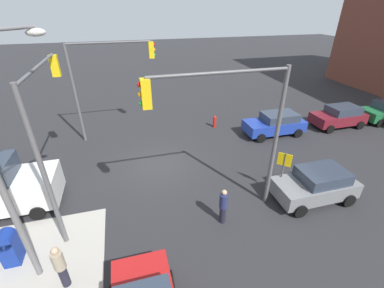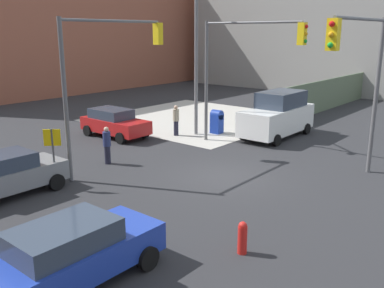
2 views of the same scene
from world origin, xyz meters
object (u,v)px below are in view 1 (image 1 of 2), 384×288
(traffic_signal_nw_corner, at_px, (231,118))
(mailbox_blue, at_px, (9,247))
(coupe_gray, at_px, (316,184))
(pedestrian_crossing, at_px, (60,266))
(traffic_signal_ne_corner, at_px, (47,114))
(sedan_maroon, at_px, (339,116))
(pedestrian_waiting, at_px, (223,206))
(fire_hydrant, at_px, (215,121))
(street_lamp_corner, at_px, (4,156))
(traffic_signal_se_corner, at_px, (106,72))
(sedan_blue, at_px, (275,124))

(traffic_signal_nw_corner, distance_m, mailbox_blue, 9.40)
(coupe_gray, bearing_deg, pedestrian_crossing, 8.09)
(traffic_signal_nw_corner, height_order, traffic_signal_ne_corner, same)
(sedan_maroon, distance_m, pedestrian_waiting, 14.18)
(pedestrian_crossing, bearing_deg, sedan_maroon, -86.59)
(traffic_signal_nw_corner, distance_m, fire_hydrant, 10.00)
(street_lamp_corner, relative_size, pedestrian_crossing, 4.42)
(pedestrian_waiting, bearing_deg, traffic_signal_se_corner, 44.21)
(traffic_signal_nw_corner, bearing_deg, pedestrian_waiting, 63.70)
(sedan_maroon, bearing_deg, street_lamp_corner, 20.87)
(sedan_maroon, xyz_separation_m, pedestrian_waiting, (12.31, 7.04, 0.07))
(traffic_signal_nw_corner, relative_size, fire_hydrant, 6.91)
(traffic_signal_se_corner, xyz_separation_m, fire_hydrant, (-7.44, 0.30, -4.14))
(traffic_signal_se_corner, distance_m, pedestrian_crossing, 11.73)
(traffic_signal_ne_corner, relative_size, sedan_maroon, 1.62)
(traffic_signal_ne_corner, xyz_separation_m, sedan_blue, (-13.31, -4.16, -3.81))
(traffic_signal_ne_corner, bearing_deg, sedan_blue, -162.64)
(pedestrian_crossing, distance_m, pedestrian_waiting, 6.33)
(sedan_blue, xyz_separation_m, pedestrian_crossing, (13.01, 8.41, 0.10))
(fire_hydrant, xyz_separation_m, sedan_blue, (-3.81, 2.29, 0.36))
(traffic_signal_nw_corner, bearing_deg, street_lamp_corner, 7.85)
(fire_hydrant, bearing_deg, mailbox_blue, 39.40)
(mailbox_blue, bearing_deg, sedan_blue, -155.29)
(mailbox_blue, xyz_separation_m, coupe_gray, (-13.07, -0.07, 0.08))
(sedan_maroon, bearing_deg, traffic_signal_nw_corner, 27.94)
(sedan_maroon, xyz_separation_m, pedestrian_crossing, (18.51, 8.34, 0.10))
(street_lamp_corner, xyz_separation_m, fire_hydrant, (-9.97, -9.71, -4.22))
(pedestrian_crossing, bearing_deg, fire_hydrant, -61.54)
(coupe_gray, height_order, pedestrian_waiting, pedestrian_waiting)
(mailbox_blue, bearing_deg, sedan_maroon, -161.55)
(traffic_signal_se_corner, relative_size, sedan_maroon, 1.62)
(traffic_signal_ne_corner, height_order, mailbox_blue, traffic_signal_ne_corner)
(fire_hydrant, xyz_separation_m, sedan_maroon, (-9.31, 2.36, 0.36))
(traffic_signal_nw_corner, height_order, sedan_blue, traffic_signal_nw_corner)
(sedan_maroon, relative_size, pedestrian_crossing, 2.22)
(traffic_signal_nw_corner, height_order, pedestrian_crossing, traffic_signal_nw_corner)
(sedan_blue, bearing_deg, traffic_signal_ne_corner, 17.36)
(street_lamp_corner, relative_size, fire_hydrant, 8.51)
(mailbox_blue, height_order, pedestrian_crossing, pedestrian_crossing)
(traffic_signal_se_corner, xyz_separation_m, pedestrian_waiting, (-4.44, 9.70, -3.72))
(traffic_signal_se_corner, distance_m, coupe_gray, 13.78)
(traffic_signal_nw_corner, height_order, coupe_gray, traffic_signal_nw_corner)
(street_lamp_corner, xyz_separation_m, pedestrian_crossing, (-0.77, 0.99, -3.75))
(street_lamp_corner, relative_size, pedestrian_waiting, 4.57)
(traffic_signal_nw_corner, height_order, street_lamp_corner, street_lamp_corner)
(traffic_signal_ne_corner, distance_m, coupe_gray, 12.29)
(fire_hydrant, bearing_deg, street_lamp_corner, 44.24)
(sedan_maroon, bearing_deg, coupe_gray, 42.32)
(traffic_signal_se_corner, xyz_separation_m, coupe_gray, (-9.31, 9.43, -3.79))
(fire_hydrant, xyz_separation_m, pedestrian_waiting, (3.00, 9.40, 0.43))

